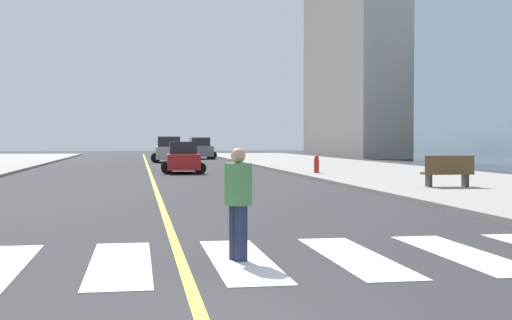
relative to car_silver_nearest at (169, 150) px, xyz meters
name	(u,v)px	position (x,y,z in m)	size (l,w,h in m)	color
sidewalk_kerb_east	(461,183)	(10.39, -30.64, -0.89)	(10.00, 120.00, 0.15)	gray
crosswalk_paint	(181,261)	(-1.81, -46.64, -0.96)	(13.50, 4.00, 0.01)	silver
lane_divider_paint	(148,167)	(-1.81, -10.64, -0.96)	(0.16, 80.00, 0.01)	yellow
parking_garage_concrete	(407,42)	(27.22, 17.70, 11.69)	(18.00, 24.00, 25.32)	gray
car_silver_nearest	(169,150)	(0.00, 0.00, 0.00)	(2.96, 4.68, 2.07)	#B7B7BC
car_red_second	(183,158)	(-0.02, -18.45, -0.17)	(2.47, 3.89, 1.72)	red
car_gray_third	(200,149)	(3.33, 9.37, -0.02)	(2.90, 4.58, 2.03)	slate
park_bench	(448,172)	(8.45, -33.63, -0.28)	(1.83, 0.68, 1.12)	brown
pedestrian_crossing	(238,199)	(-0.95, -46.71, -0.03)	(0.42, 0.42, 1.71)	#232847
fire_hydrant	(317,164)	(6.46, -22.63, -0.39)	(0.26, 0.26, 0.89)	red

